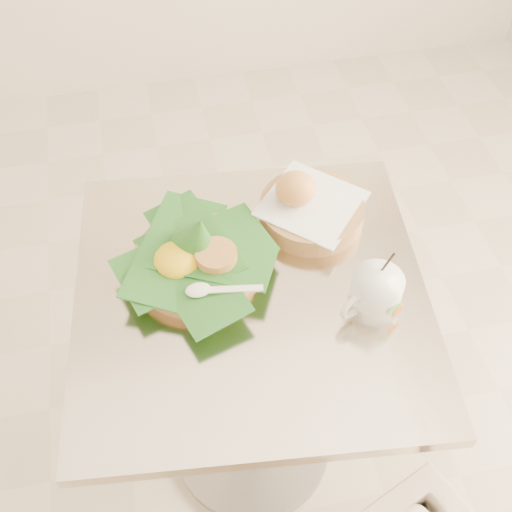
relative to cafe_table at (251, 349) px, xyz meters
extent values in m
plane|color=beige|center=(-0.12, 0.01, -0.53)|extent=(3.60, 3.60, 0.00)
cylinder|color=gray|center=(0.00, 0.00, -0.52)|extent=(0.44, 0.44, 0.03)
cylinder|color=gray|center=(0.00, 0.00, -0.16)|extent=(0.07, 0.07, 0.69)
cube|color=beige|center=(0.00, 0.00, 0.21)|extent=(0.77, 0.77, 0.03)
cylinder|color=tan|center=(-0.10, 0.08, 0.24)|extent=(0.25, 0.25, 0.04)
cone|color=#2B601B|center=(-0.09, 0.09, 0.32)|extent=(0.15, 0.15, 0.13)
ellipsoid|color=yellow|center=(-0.13, 0.07, 0.27)|extent=(0.09, 0.09, 0.05)
cylinder|color=#CC9347|center=(-0.06, 0.06, 0.28)|extent=(0.08, 0.08, 0.02)
cylinder|color=tan|center=(0.17, 0.17, 0.24)|extent=(0.23, 0.23, 0.05)
cube|color=white|center=(0.17, 0.17, 0.27)|extent=(0.27, 0.27, 0.01)
ellipsoid|color=#BA692B|center=(0.13, 0.18, 0.30)|extent=(0.09, 0.09, 0.07)
cylinder|color=white|center=(0.23, -0.09, 0.26)|extent=(0.10, 0.10, 0.09)
torus|color=white|center=(0.17, -0.11, 0.27)|extent=(0.06, 0.04, 0.06)
cylinder|color=#523217|center=(0.23, -0.09, 0.30)|extent=(0.09, 0.09, 0.01)
cylinder|color=black|center=(0.24, -0.07, 0.33)|extent=(0.01, 0.05, 0.13)
cube|color=green|center=(0.25, -0.13, 0.27)|extent=(0.03, 0.01, 0.01)
cube|color=orange|center=(0.26, -0.13, 0.25)|extent=(0.02, 0.01, 0.02)
camera|label=1|loc=(-0.15, -0.75, 1.25)|focal=45.00mm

